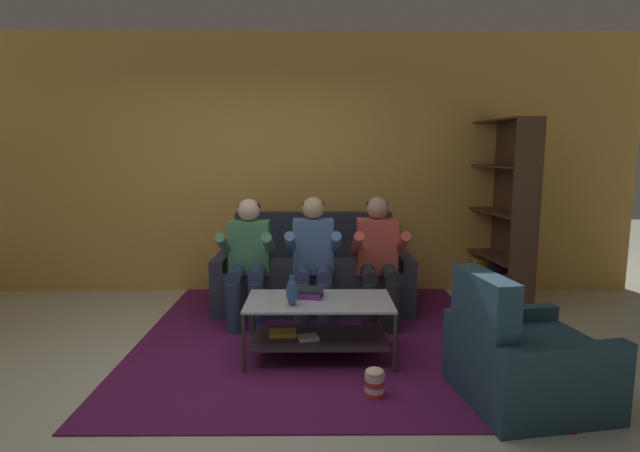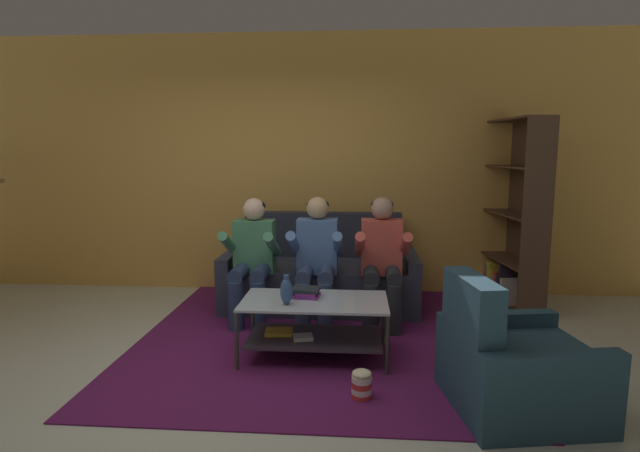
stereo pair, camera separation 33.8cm
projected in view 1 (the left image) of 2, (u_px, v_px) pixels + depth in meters
ground at (233, 386)px, 3.45m from camera, size 16.80×16.80×0.00m
back_partition at (266, 165)px, 5.66m from camera, size 8.40×0.12×2.90m
couch at (314, 276)px, 5.25m from camera, size 1.97×0.96×0.94m
person_seated_left at (248, 256)px, 4.63m from camera, size 0.50×0.58×1.17m
person_seated_middle at (313, 255)px, 4.63m from camera, size 0.50×0.58×1.18m
person_seated_right at (378, 255)px, 4.64m from camera, size 0.50×0.58×1.19m
coffee_table at (317, 319)px, 3.88m from camera, size 1.13×0.60×0.47m
area_rug at (316, 331)px, 4.49m from camera, size 3.00×3.32×0.01m
vase at (292, 291)px, 3.72m from camera, size 0.09×0.09×0.23m
book_stack at (310, 293)px, 3.92m from camera, size 0.23×0.19×0.07m
bookshelf at (497, 232)px, 5.43m from camera, size 0.43×1.16×1.93m
armchair at (523, 361)px, 3.20m from camera, size 0.95×0.94×0.86m
popcorn_tub at (375, 382)px, 3.28m from camera, size 0.13×0.13×0.20m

